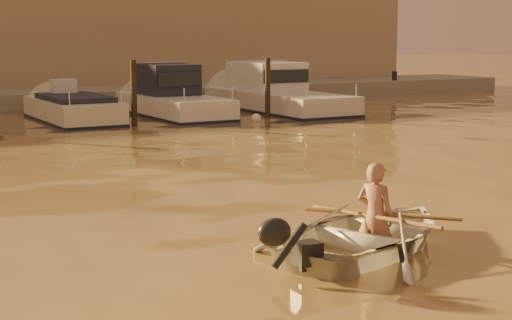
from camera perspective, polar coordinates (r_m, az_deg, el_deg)
ground_plane at (r=9.78m, az=-6.21°, el=-7.21°), size 160.00×160.00×0.00m
dinghy at (r=10.24m, az=8.36°, el=-5.30°), size 3.80×3.31×0.66m
person at (r=10.28m, az=8.66°, el=-4.08°), size 0.52×0.61×1.43m
outboard_motor at (r=8.98m, az=3.64°, el=-6.79°), size 0.98×0.72×0.70m
oar_port at (r=10.40m, az=9.07°, el=-3.89°), size 1.25×1.76×0.13m
oar_starboard at (r=10.23m, az=8.53°, el=-4.09°), size 0.52×2.06×0.13m
moored_boat_3 at (r=25.80m, az=-13.16°, el=3.25°), size 1.96×5.70×0.95m
moored_boat_4 at (r=26.96m, az=-6.02°, el=4.54°), size 2.09×6.49×1.75m
moored_boat_5 at (r=28.85m, az=1.49°, el=4.88°), size 2.46×8.17×1.75m
piling_3 at (r=24.06m, az=-8.87°, el=4.59°), size 0.18×0.18×2.20m
piling_4 at (r=26.09m, az=0.86°, el=5.04°), size 0.18×0.18×2.20m
fender_d at (r=23.78m, az=-11.58°, el=2.53°), size 0.30×0.30×0.30m
fender_e at (r=25.11m, az=0.01°, el=3.05°), size 0.30×0.30×0.30m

